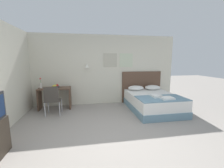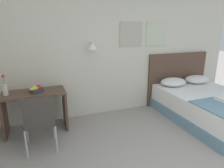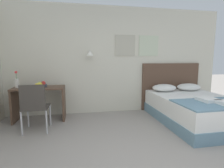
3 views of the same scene
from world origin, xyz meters
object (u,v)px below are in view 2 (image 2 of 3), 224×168
(pillow_right, at_px, (197,79))
(flower_vase, at_px, (5,88))
(pillow_left, at_px, (173,82))
(bed, at_px, (209,107))
(desk_chair, at_px, (39,119))
(fruit_bowl, at_px, (36,89))
(headboard, at_px, (177,78))
(desk, at_px, (35,105))

(pillow_right, height_order, flower_vase, flower_vase)
(pillow_left, distance_m, pillow_right, 0.69)
(bed, height_order, desk_chair, desk_chair)
(desk_chair, bearing_deg, fruit_bowl, 90.77)
(headboard, relative_size, fruit_bowl, 6.55)
(bed, xyz_separation_m, flower_vase, (-3.76, 0.74, 0.60))
(flower_vase, bearing_deg, desk, 1.42)
(desk_chair, xyz_separation_m, flower_vase, (-0.50, 0.69, 0.34))
(desk_chair, bearing_deg, bed, -0.84)
(fruit_bowl, bearing_deg, pillow_left, 0.14)
(desk_chair, bearing_deg, pillow_right, 11.11)
(bed, height_order, fruit_bowl, fruit_bowl)
(desk, bearing_deg, bed, -12.74)
(bed, xyz_separation_m, pillow_right, (0.34, 0.76, 0.37))
(pillow_right, bearing_deg, flower_vase, -179.78)
(pillow_left, distance_m, fruit_bowl, 2.94)
(headboard, xyz_separation_m, desk_chair, (-3.27, -1.02, -0.08))
(desk, height_order, desk_chair, desk_chair)
(pillow_left, bearing_deg, headboard, 42.19)
(desk_chair, distance_m, fruit_bowl, 0.75)
(pillow_left, distance_m, flower_vase, 3.43)
(headboard, bearing_deg, pillow_right, -42.19)
(bed, bearing_deg, flower_vase, 168.86)
(pillow_right, distance_m, desk_chair, 3.68)
(bed, xyz_separation_m, headboard, (0.00, 1.07, 0.35))
(desk, height_order, flower_vase, flower_vase)
(fruit_bowl, bearing_deg, desk, 177.54)
(desk, bearing_deg, headboard, 5.44)
(bed, relative_size, fruit_bowl, 8.38)
(headboard, distance_m, fruit_bowl, 3.30)
(headboard, height_order, flower_vase, headboard)
(bed, xyz_separation_m, pillow_left, (-0.34, 0.76, 0.37))
(bed, relative_size, desk, 1.93)
(desk_chair, height_order, fruit_bowl, desk_chair)
(flower_vase, bearing_deg, headboard, 4.97)
(pillow_right, height_order, desk_chair, desk_chair)
(pillow_left, xyz_separation_m, desk, (-2.98, -0.01, -0.13))
(desk_chair, bearing_deg, flower_vase, 125.57)
(pillow_left, distance_m, desk, 2.98)
(pillow_left, bearing_deg, bed, -65.59)
(pillow_left, xyz_separation_m, flower_vase, (-3.42, -0.02, 0.23))
(pillow_left, relative_size, desk, 0.56)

